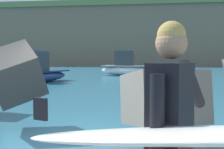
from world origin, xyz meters
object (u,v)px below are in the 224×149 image
mooring_buoy_middle (57,74)px  station_building_west (170,4)px  surfer_with_board (170,137)px  station_building_east (155,2)px  boat_mid_left (40,73)px  station_building_central (159,8)px  boat_near_centre (127,68)px

mooring_buoy_middle → station_building_west: (13.92, 53.03, 16.05)m
surfer_with_board → station_building_east: size_ratio=0.26×
mooring_buoy_middle → station_building_east: station_building_east is taller
boat_mid_left → station_building_central: 72.57m
station_building_west → station_building_east: bearing=-132.9°
boat_mid_left → station_building_east: size_ratio=0.74×
boat_mid_left → station_building_west: size_ratio=0.83×
station_building_west → boat_mid_left: bearing=-101.7°
boat_mid_left → station_building_east: bearing=81.5°
station_building_central → station_building_east: (-1.30, -13.61, -0.77)m
boat_near_centre → station_building_west: size_ratio=0.83×
boat_mid_left → mooring_buoy_middle: boat_mid_left is taller
boat_near_centre → station_building_west: 54.65m
boat_mid_left → station_building_central: station_building_central is taller
surfer_with_board → station_building_west: bearing=86.9°
surfer_with_board → station_building_west: 81.16m
mooring_buoy_middle → station_building_west: size_ratio=0.06×
mooring_buoy_middle → station_building_central: bearing=79.9°
mooring_buoy_middle → station_building_central: (11.12, 62.22, 16.50)m
boat_near_centre → boat_mid_left: size_ratio=1.01×
surfer_with_board → boat_near_centre: 27.84m
surfer_with_board → mooring_buoy_middle: (-9.64, 26.61, -1.06)m
surfer_with_board → station_building_central: size_ratio=0.27×
boat_mid_left → boat_near_centre: bearing=57.9°
surfer_with_board → boat_mid_left: size_ratio=0.35×
surfer_with_board → boat_mid_left: (-8.30, 18.73, -0.58)m
surfer_with_board → station_building_central: 90.18m
boat_near_centre → station_building_east: 49.96m
station_building_east → boat_mid_left: bearing=-98.5°
surfer_with_board → station_building_west: size_ratio=0.29×
boat_near_centre → mooring_buoy_middle: (-6.96, -1.09, -0.56)m
mooring_buoy_middle → boat_near_centre: bearing=8.9°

